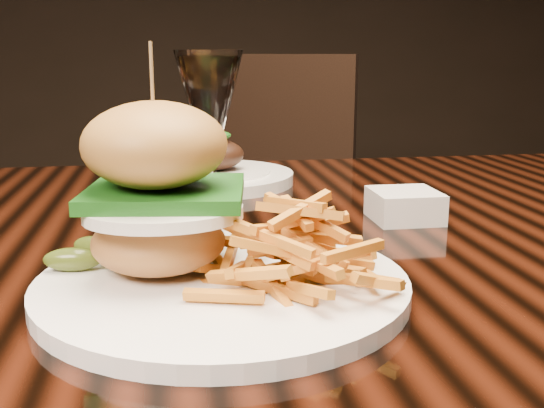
{
  "coord_description": "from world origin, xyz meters",
  "views": [
    {
      "loc": [
        -0.13,
        -0.75,
        0.95
      ],
      "look_at": [
        -0.04,
        -0.16,
        0.81
      ],
      "focal_mm": 42.0,
      "sensor_mm": 36.0,
      "label": 1
    }
  ],
  "objects": [
    {
      "name": "burger_plate",
      "position": [
        -0.1,
        -0.23,
        0.81
      ],
      "size": [
        0.32,
        0.32,
        0.21
      ],
      "rotation": [
        0.0,
        0.0,
        -0.35
      ],
      "color": "white",
      "rests_on": "dining_table"
    },
    {
      "name": "ramekin",
      "position": [
        0.15,
        -0.02,
        0.77
      ],
      "size": [
        0.1,
        0.1,
        0.04
      ],
      "primitive_type": "cube",
      "rotation": [
        0.0,
        0.0,
        0.38
      ],
      "color": "white",
      "rests_on": "dining_table"
    },
    {
      "name": "chair_far",
      "position": [
        0.09,
        0.88,
        0.54
      ],
      "size": [
        0.61,
        0.61,
        0.95
      ],
      "rotation": [
        0.0,
        0.0,
        -0.43
      ],
      "color": "black",
      "rests_on": "ground"
    },
    {
      "name": "wine_glass",
      "position": [
        -0.09,
        -0.04,
        0.9
      ],
      "size": [
        0.08,
        0.08,
        0.21
      ],
      "color": "white",
      "rests_on": "dining_table"
    },
    {
      "name": "dining_table",
      "position": [
        0.0,
        0.0,
        0.67
      ],
      "size": [
        1.6,
        0.9,
        0.75
      ],
      "color": "black",
      "rests_on": "ground"
    },
    {
      "name": "far_dish",
      "position": [
        -0.07,
        0.25,
        0.77
      ],
      "size": [
        0.25,
        0.25,
        0.08
      ],
      "rotation": [
        0.0,
        0.0,
        -0.21
      ],
      "color": "white",
      "rests_on": "dining_table"
    }
  ]
}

